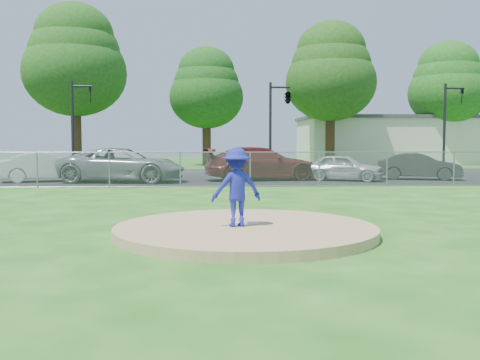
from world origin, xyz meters
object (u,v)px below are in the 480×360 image
object	(u,v)px
traffic_signal_center	(286,99)
commercial_building	(390,140)
tree_right	(331,71)
parked_car_darkred	(261,164)
parked_car_gray	(123,165)
parked_car_pearl	(344,167)
parked_car_white	(47,167)
parked_car_charcoal	(419,166)
traffic_signal_left	(77,119)
tree_center	(206,88)
traffic_signal_right	(448,119)
tree_far_right	(448,83)
traffic_cone	(109,176)
pitcher	(236,187)
tree_left	(75,60)

from	to	relation	value
traffic_signal_center	commercial_building	bearing A→B (deg)	53.06
tree_right	parked_car_darkred	size ratio (longest dim) A/B	2.01
tree_right	parked_car_gray	world-z (taller)	tree_right
parked_car_pearl	parked_car_white	bearing A→B (deg)	112.79
parked_car_pearl	parked_car_charcoal	xyz separation A→B (m)	(4.08, 0.60, 0.02)
traffic_signal_left	traffic_signal_center	distance (m)	12.79
tree_right	traffic_signal_center	size ratio (longest dim) A/B	2.08
tree_right	tree_center	bearing A→B (deg)	168.69
traffic_signal_right	parked_car_darkred	xyz separation A→B (m)	(-12.36, -6.01, -2.51)
tree_far_right	parked_car_darkred	bearing A→B (deg)	-133.64
traffic_signal_left	traffic_cone	size ratio (longest dim) A/B	8.93
tree_center	traffic_cone	distance (m)	20.38
parked_car_darkred	traffic_cone	bearing A→B (deg)	88.48
traffic_cone	tree_far_right	bearing A→B (deg)	37.86
parked_car_charcoal	parked_car_gray	bearing A→B (deg)	111.29
commercial_building	tree_far_right	size ratio (longest dim) A/B	1.53
traffic_signal_left	traffic_signal_right	distance (m)	23.00
traffic_signal_right	parked_car_charcoal	xyz separation A→B (m)	(-4.22, -6.00, -2.67)
pitcher	parked_car_white	distance (m)	17.88
traffic_signal_center	parked_car_white	world-z (taller)	traffic_signal_center
traffic_signal_right	parked_car_charcoal	bearing A→B (deg)	-125.09
tree_left	traffic_signal_left	distance (m)	10.48
tree_left	parked_car_white	world-z (taller)	tree_left
tree_center	parked_car_gray	bearing A→B (deg)	-101.69
tree_center	parked_car_darkred	size ratio (longest dim) A/B	1.70
tree_right	pitcher	xyz separation A→B (m)	(-9.19, -32.10, -6.65)
tree_far_right	traffic_cone	distance (m)	33.09
tree_right	parked_car_pearl	distance (m)	18.27
parked_car_pearl	traffic_signal_right	bearing A→B (deg)	-27.82
tree_far_right	parked_car_charcoal	world-z (taller)	tree_far_right
parked_car_white	parked_car_charcoal	world-z (taller)	parked_car_white
pitcher	parked_car_white	world-z (taller)	pitcher
tree_left	parked_car_charcoal	size ratio (longest dim) A/B	3.01
parked_car_white	traffic_signal_center	bearing A→B (deg)	-80.75
tree_right	traffic_signal_left	distance (m)	20.83
traffic_signal_left	parked_car_darkred	distance (m)	12.47
tree_left	parked_car_charcoal	xyz separation A→B (m)	(21.02, -15.00, -7.55)
commercial_building	pitcher	xyz separation A→B (m)	(-16.19, -38.10, -1.16)
tree_left	tree_far_right	distance (m)	31.28
tree_far_right	parked_car_gray	world-z (taller)	tree_far_right
tree_center	tree_right	world-z (taller)	tree_right
tree_far_right	parked_car_white	bearing A→B (deg)	-145.96
traffic_cone	traffic_signal_right	bearing A→B (deg)	19.16
tree_center	parked_car_white	distance (m)	20.74
tree_right	parked_car_darkred	bearing A→B (deg)	-114.00
traffic_signal_center	traffic_signal_right	distance (m)	10.34
tree_right	parked_car_charcoal	bearing A→B (deg)	-86.36
tree_left	parked_car_gray	size ratio (longest dim) A/B	2.11
parked_car_gray	parked_car_pearl	size ratio (longest dim) A/B	1.51
traffic_signal_left	pitcher	world-z (taller)	traffic_signal_left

